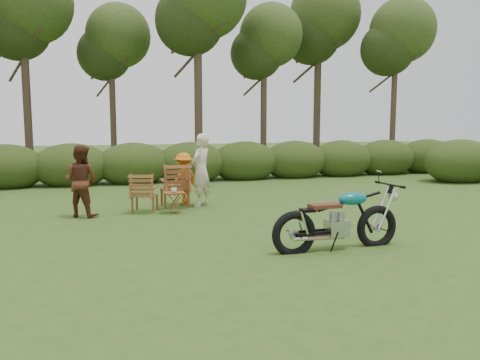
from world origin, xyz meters
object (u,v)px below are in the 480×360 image
object	(u,v)px
motorcycle	(336,249)
child	(184,204)
lawn_chair_right	(175,207)
cup	(174,190)
adult_a	(201,206)
adult_b	(82,216)
side_table	(175,203)
lawn_chair_left	(145,211)

from	to	relation	value
motorcycle	child	size ratio (longest dim) A/B	1.63
lawn_chair_right	cup	size ratio (longest dim) A/B	8.02
lawn_chair_right	cup	xyz separation A→B (m)	(-0.16, -0.83, 0.53)
adult_a	adult_b	bearing A→B (deg)	-33.91
adult_b	child	distance (m)	2.60
cup	adult_b	xyz separation A→B (m)	(-1.98, 0.23, -0.53)
adult_a	adult_b	world-z (taller)	adult_a
lawn_chair_right	adult_b	bearing A→B (deg)	14.15
adult_a	child	world-z (taller)	adult_a
cup	child	bearing A→B (deg)	69.29
side_table	cup	distance (m)	0.29
cup	lawn_chair_right	bearing A→B (deg)	79.06
adult_a	cup	bearing A→B (deg)	-1.21
lawn_chair_right	side_table	distance (m)	0.86
side_table	adult_a	xyz separation A→B (m)	(0.78, 0.74, -0.24)
lawn_chair_right	adult_b	size ratio (longest dim) A/B	0.68
motorcycle	lawn_chair_left	bearing A→B (deg)	120.19
side_table	lawn_chair_right	bearing A→B (deg)	79.85
motorcycle	lawn_chair_left	distance (m)	4.98
motorcycle	child	distance (m)	5.23
adult_a	child	size ratio (longest dim) A/B	1.37
lawn_chair_left	adult_b	world-z (taller)	adult_b
lawn_chair_right	lawn_chair_left	size ratio (longest dim) A/B	1.19
motorcycle	lawn_chair_left	xyz separation A→B (m)	(-2.61, 4.25, 0.00)
lawn_chair_left	side_table	distance (m)	0.78
lawn_chair_left	lawn_chair_right	bearing A→B (deg)	-133.15
lawn_chair_left	cup	world-z (taller)	cup
child	motorcycle	bearing A→B (deg)	72.86
lawn_chair_right	adult_b	world-z (taller)	adult_b
cup	lawn_chair_left	bearing A→B (deg)	144.69
motorcycle	side_table	world-z (taller)	motorcycle
lawn_chair_right	adult_a	bearing A→B (deg)	172.13
lawn_chair_left	adult_a	world-z (taller)	adult_a
lawn_chair_right	child	world-z (taller)	child
cup	adult_a	bearing A→B (deg)	43.57
lawn_chair_right	side_table	size ratio (longest dim) A/B	2.20
motorcycle	lawn_chair_left	world-z (taller)	motorcycle
cup	child	xyz separation A→B (m)	(0.45, 1.18, -0.53)
side_table	adult_a	size ratio (longest dim) A/B	0.27
adult_b	child	world-z (taller)	adult_b
lawn_chair_left	adult_a	distance (m)	1.45
lawn_chair_right	cup	world-z (taller)	cup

